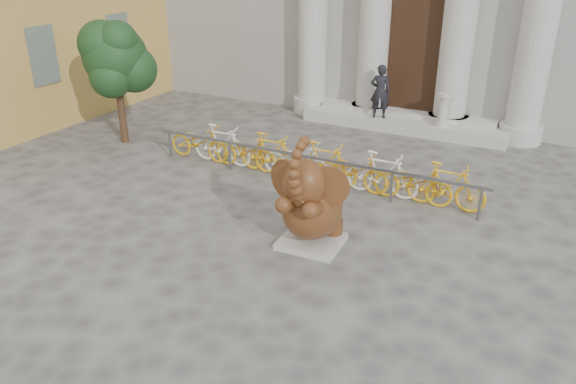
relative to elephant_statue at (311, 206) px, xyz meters
The scene contains 7 objects.
ground 2.12m from the elephant_statue, 105.33° to the right, with size 80.00×80.00×0.00m, color #474442.
entrance_steps 7.56m from the elephant_statue, 93.94° to the left, with size 6.00×1.20×0.36m, color #A8A59E.
elephant_statue is the anchor object (origin of this frame).
bike_rack 3.03m from the elephant_statue, 115.90° to the left, with size 8.13×0.53×1.00m.
tree 7.71m from the elephant_statue, 158.09° to the left, with size 1.90×1.74×3.30m.
pedestrian 7.27m from the elephant_statue, 99.38° to the left, with size 0.57×0.37×1.55m, color black.
balustrade_post 7.24m from the elephant_statue, 84.79° to the left, with size 0.38×0.38×0.92m.
Camera 1 is at (4.31, -6.34, 5.19)m, focal length 35.00 mm.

